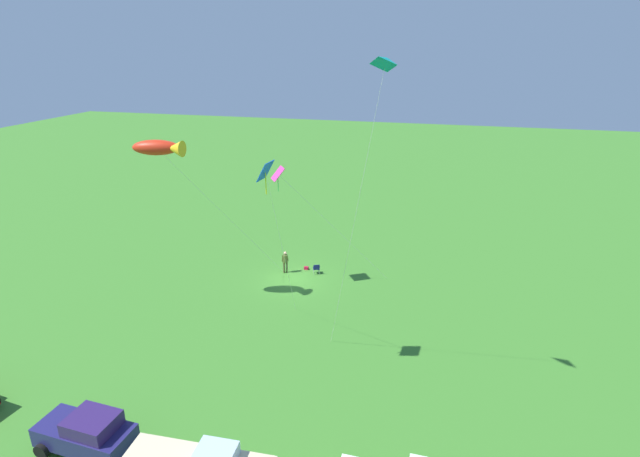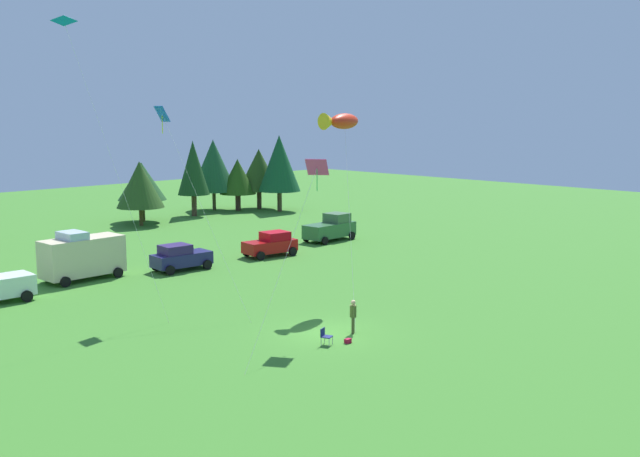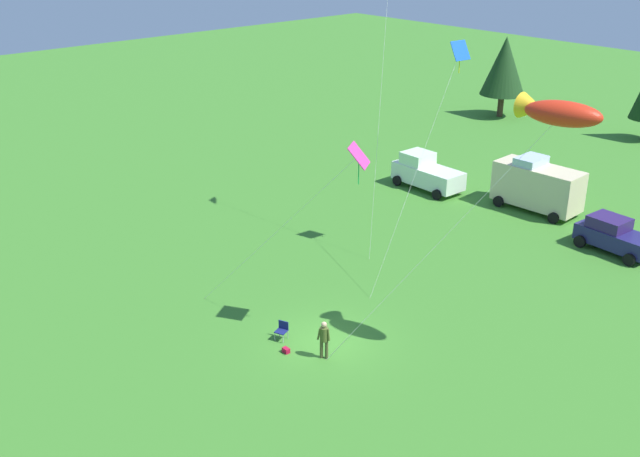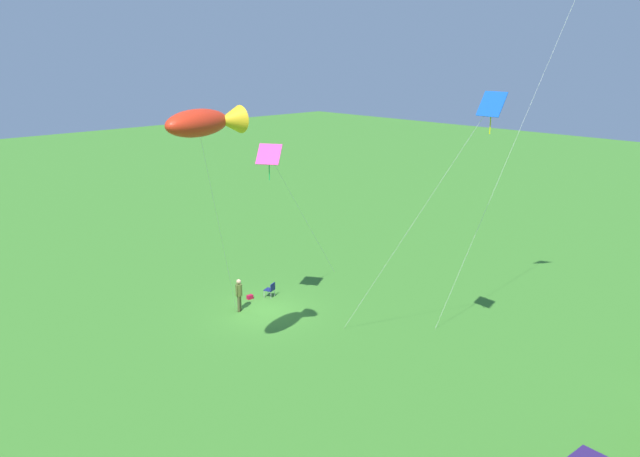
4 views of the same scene
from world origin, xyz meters
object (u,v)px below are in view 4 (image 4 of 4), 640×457
folding_chair (271,289)px  kite_diamond_rainbow (271,158)px  person_kite_flyer (239,292)px  kite_diamond_blue (486,113)px  backpack_on_grass (250,297)px  kite_large_fish (206,122)px

folding_chair → kite_diamond_rainbow: kite_diamond_rainbow is taller
person_kite_flyer → kite_diamond_blue: (-3.20, 11.74, 9.73)m
folding_chair → backpack_on_grass: 1.21m
person_kite_flyer → folding_chair: (-2.38, -0.34, -0.53)m
folding_chair → kite_diamond_rainbow: size_ratio=0.09×
backpack_on_grass → kite_large_fish: size_ratio=0.03×
person_kite_flyer → folding_chair: person_kite_flyer is taller
person_kite_flyer → kite_diamond_rainbow: kite_diamond_rainbow is taller
person_kite_flyer → kite_large_fish: 12.81m
folding_chair → kite_large_fish: bearing=107.7°
kite_large_fish → kite_diamond_rainbow: (-6.21, -4.15, -2.43)m
backpack_on_grass → kite_diamond_rainbow: 8.69m
person_kite_flyer → backpack_on_grass: size_ratio=5.44×
backpack_on_grass → kite_diamond_blue: size_ratio=0.03×
backpack_on_grass → kite_large_fish: 14.59m
kite_diamond_rainbow → folding_chair: bearing=-126.3°
person_kite_flyer → backpack_on_grass: person_kite_flyer is taller
folding_chair → kite_diamond_blue: (-0.82, 12.08, 10.26)m
kite_diamond_blue → backpack_on_grass: bearing=-81.9°
kite_large_fish → folding_chair: bearing=-140.5°
kite_diamond_rainbow → kite_diamond_blue: size_ratio=0.77×
person_kite_flyer → kite_large_fish: kite_large_fish is taller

